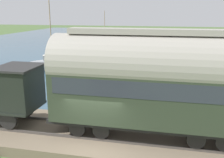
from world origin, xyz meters
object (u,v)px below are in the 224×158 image
Objects in this scene: rowboat_off_pier at (14,91)px; sailboat_navy at (105,45)px; passenger_coach at (150,80)px; rowboat_mid_harbor at (185,104)px; rowboat_near_shore at (200,85)px; sailboat_gray at (53,64)px.

sailboat_navy is at bearing -24.56° from rowboat_off_pier.
passenger_coach reaches higher than rowboat_mid_harbor.
rowboat_near_shore is 4.96m from rowboat_mid_harbor.
rowboat_near_shore is at bearing -61.28° from rowboat_mid_harbor.
rowboat_off_pier is (5.76, 10.48, -2.96)m from passenger_coach.
rowboat_mid_harbor is at bearing -113.39° from rowboat_off_pier.
passenger_coach is at bearing 116.21° from rowboat_mid_harbor.
rowboat_off_pier is (-25.38, 0.75, -0.40)m from sailboat_navy.
sailboat_navy is 28.04m from rowboat_mid_harbor.
rowboat_mid_harbor is (-8.36, -13.10, -0.45)m from sailboat_gray.
sailboat_gray reaches higher than sailboat_navy.
sailboat_gray is at bearing 38.51° from passenger_coach.
passenger_coach is 12.32m from rowboat_off_pier.
sailboat_gray reaches higher than passenger_coach.
sailboat_gray is at bearing 94.01° from rowboat_near_shore.
passenger_coach is 6.67m from rowboat_mid_harbor.
sailboat_navy is 24.52m from rowboat_near_shore.
sailboat_navy is 2.58× the size of rowboat_off_pier.
sailboat_navy is 25.39m from rowboat_off_pier.
sailboat_gray is 3.91× the size of rowboat_off_pier.
rowboat_off_pier is at bearing 163.62° from sailboat_gray.
rowboat_near_shore is at bearing -125.00° from sailboat_gray.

